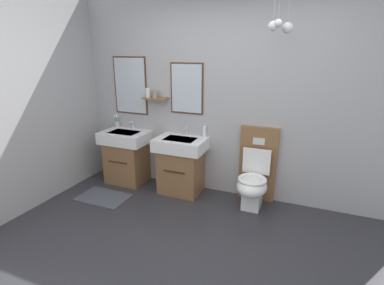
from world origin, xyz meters
name	(u,v)px	position (x,y,z in m)	size (l,w,h in m)	color
ground_plane	(177,275)	(0.00, 0.00, -0.05)	(5.79, 4.83, 0.10)	#2D2D33
wall_back	(232,93)	(-0.01, 1.75, 1.39)	(4.59, 0.64, 2.78)	#A8A8AA
bath_mat	(103,197)	(-1.53, 0.88, 0.01)	(0.68, 0.44, 0.01)	#474C56
vanity_sink_left	(127,155)	(-1.53, 1.48, 0.42)	(0.68, 0.51, 0.79)	brown
tap_on_left_sink	(132,124)	(-1.53, 1.67, 0.86)	(0.03, 0.13, 0.11)	silver
vanity_sink_right	(181,163)	(-0.62, 1.48, 0.42)	(0.68, 0.51, 0.79)	brown
tap_on_right_sink	(186,130)	(-0.62, 1.67, 0.86)	(0.03, 0.13, 0.11)	silver
toilet	(255,177)	(0.40, 1.49, 0.38)	(0.48, 0.62, 1.00)	brown
toothbrush_cup	(117,123)	(-1.79, 1.65, 0.84)	(0.07, 0.07, 0.21)	silver
soap_dispenser	(204,131)	(-0.35, 1.66, 0.87)	(0.06, 0.06, 0.19)	white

